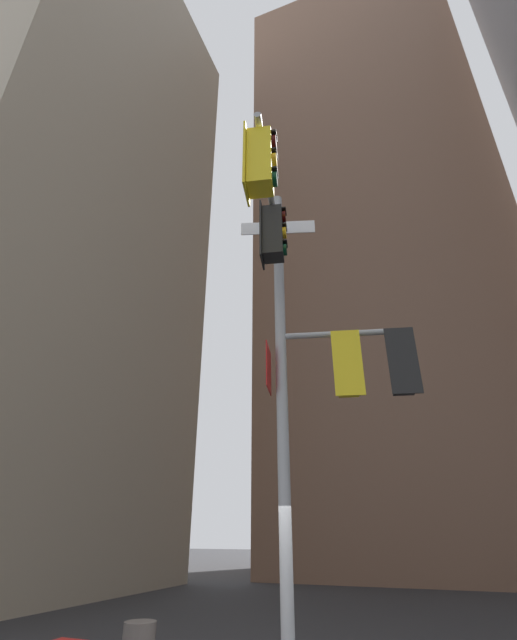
% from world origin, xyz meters
% --- Properties ---
extents(building_tower_left, '(14.93, 14.93, 37.18)m').
position_xyz_m(building_tower_left, '(-16.87, 6.75, 18.59)').
color(building_tower_left, tan).
rests_on(building_tower_left, ground).
extents(building_mid_block, '(15.88, 15.88, 46.80)m').
position_xyz_m(building_mid_block, '(1.04, 23.89, 23.40)').
color(building_mid_block, brown).
rests_on(building_mid_block, ground).
extents(signal_pole_assembly, '(2.80, 3.63, 8.47)m').
position_xyz_m(signal_pole_assembly, '(0.59, -0.46, 5.18)').
color(signal_pole_assembly, '#9EA0A3').
rests_on(signal_pole_assembly, ground).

